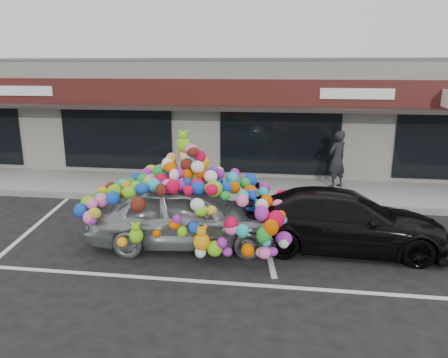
# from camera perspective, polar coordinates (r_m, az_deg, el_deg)

# --- Properties ---
(ground) EXTENTS (90.00, 90.00, 0.00)m
(ground) POSITION_cam_1_polar(r_m,az_deg,el_deg) (11.15, -9.33, -6.99)
(ground) COLOR black
(ground) RESTS_ON ground
(shop_building) EXTENTS (24.00, 7.20, 4.31)m
(shop_building) POSITION_cam_1_polar(r_m,az_deg,el_deg) (18.68, -1.82, 8.81)
(shop_building) COLOR white
(shop_building) RESTS_ON ground
(sidewalk) EXTENTS (26.00, 3.00, 0.15)m
(sidewalk) POSITION_cam_1_polar(r_m,az_deg,el_deg) (14.79, -4.74, -1.07)
(sidewalk) COLOR gray
(sidewalk) RESTS_ON ground
(kerb) EXTENTS (26.00, 0.18, 0.16)m
(kerb) POSITION_cam_1_polar(r_m,az_deg,el_deg) (13.39, -6.17, -2.80)
(kerb) COLOR slate
(kerb) RESTS_ON ground
(parking_stripe_left) EXTENTS (0.73, 4.37, 0.01)m
(parking_stripe_left) POSITION_cam_1_polar(r_m,az_deg,el_deg) (12.62, -23.11, -5.39)
(parking_stripe_left) COLOR silver
(parking_stripe_left) RESTS_ON ground
(parking_stripe_mid) EXTENTS (0.73, 4.37, 0.01)m
(parking_stripe_mid) POSITION_cam_1_polar(r_m,az_deg,el_deg) (10.87, 5.35, -7.42)
(parking_stripe_mid) COLOR silver
(parking_stripe_mid) RESTS_ON ground
(lane_line) EXTENTS (14.00, 0.12, 0.01)m
(lane_line) POSITION_cam_1_polar(r_m,az_deg,el_deg) (8.68, -0.98, -13.35)
(lane_line) COLOR silver
(lane_line) RESTS_ON ground
(toy_car) EXTENTS (3.18, 4.89, 2.74)m
(toy_car) POSITION_cam_1_polar(r_m,az_deg,el_deg) (10.09, -4.99, -3.58)
(toy_car) COLOR gray
(toy_car) RESTS_ON ground
(black_sedan) EXTENTS (1.95, 4.63, 1.33)m
(black_sedan) POSITION_cam_1_polar(r_m,az_deg,el_deg) (10.29, 15.37, -5.25)
(black_sedan) COLOR black
(black_sedan) RESTS_ON ground
(pedestrian_a) EXTENTS (0.82, 0.79, 1.89)m
(pedestrian_a) POSITION_cam_1_polar(r_m,az_deg,el_deg) (14.73, 14.56, 2.51)
(pedestrian_a) COLOR black
(pedestrian_a) RESTS_ON sidewalk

